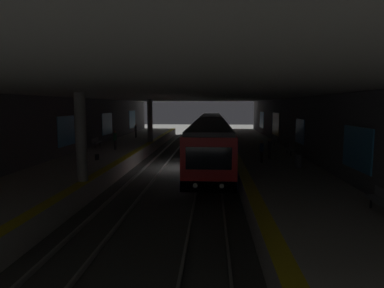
% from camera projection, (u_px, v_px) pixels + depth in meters
% --- Properties ---
extents(ground_plane, '(120.00, 120.00, 0.00)m').
position_uv_depth(ground_plane, '(182.00, 168.00, 26.36)').
color(ground_plane, '#42423F').
extents(track_left, '(60.00, 1.53, 0.16)m').
position_uv_depth(track_left, '(210.00, 167.00, 26.22)').
color(track_left, gray).
rests_on(track_left, ground).
extents(track_right, '(60.00, 1.53, 0.16)m').
position_uv_depth(track_right, '(155.00, 167.00, 26.49)').
color(track_right, gray).
rests_on(track_right, ground).
extents(platform_left, '(60.00, 5.30, 1.06)m').
position_uv_depth(platform_left, '(266.00, 162.00, 25.90)').
color(platform_left, '#B7B2A8').
rests_on(platform_left, ground).
extents(platform_right, '(60.00, 5.30, 1.06)m').
position_uv_depth(platform_right, '(102.00, 161.00, 26.70)').
color(platform_right, '#B7B2A8').
rests_on(platform_right, ground).
extents(wall_left, '(60.00, 0.56, 5.60)m').
position_uv_depth(wall_left, '(304.00, 133.00, 25.52)').
color(wall_left, '#56565B').
rests_on(wall_left, ground).
extents(wall_right, '(60.00, 0.56, 5.60)m').
position_uv_depth(wall_right, '(66.00, 132.00, 26.68)').
color(wall_right, '#56565B').
rests_on(wall_right, ground).
extents(ceiling_slab, '(60.00, 19.40, 0.40)m').
position_uv_depth(ceiling_slab, '(182.00, 94.00, 25.69)').
color(ceiling_slab, beige).
rests_on(ceiling_slab, wall_left).
extents(pillar_near, '(0.56, 0.56, 4.55)m').
position_uv_depth(pillar_near, '(81.00, 137.00, 16.95)').
color(pillar_near, gray).
rests_on(pillar_near, platform_right).
extents(pillar_far, '(0.56, 0.56, 4.55)m').
position_uv_depth(pillar_far, '(150.00, 121.00, 35.60)').
color(pillar_far, gray).
rests_on(pillar_far, platform_right).
extents(metro_train, '(39.69, 2.83, 3.49)m').
position_uv_depth(metro_train, '(211.00, 133.00, 35.70)').
color(metro_train, red).
rests_on(metro_train, track_left).
extents(bench_left_near, '(1.70, 0.47, 0.86)m').
position_uv_depth(bench_left_near, '(383.00, 200.00, 11.95)').
color(bench_left_near, '#262628').
rests_on(bench_left_near, platform_left).
extents(bench_left_mid, '(1.70, 0.47, 0.86)m').
position_uv_depth(bench_left_mid, '(290.00, 148.00, 26.24)').
color(bench_left_mid, '#262628').
rests_on(bench_left_mid, platform_left).
extents(bench_left_far, '(1.70, 0.47, 0.86)m').
position_uv_depth(bench_left_far, '(274.00, 139.00, 33.21)').
color(bench_left_far, '#262628').
rests_on(bench_left_far, platform_left).
extents(bench_right_mid, '(1.70, 0.47, 0.86)m').
position_uv_depth(bench_right_mid, '(97.00, 141.00, 31.20)').
color(bench_right_mid, '#262628').
rests_on(bench_right_mid, platform_right).
extents(person_waiting_near, '(0.60, 0.22, 1.59)m').
position_uv_depth(person_waiting_near, '(136.00, 130.00, 40.31)').
color(person_waiting_near, '#404040').
rests_on(person_waiting_near, platform_right).
extents(person_walking_mid, '(0.60, 0.22, 1.53)m').
position_uv_depth(person_walking_mid, '(262.00, 151.00, 22.69)').
color(person_walking_mid, '#242424').
rests_on(person_walking_mid, platform_left).
extents(person_standing_far, '(0.60, 0.23, 1.70)m').
position_uv_depth(person_standing_far, '(115.00, 139.00, 29.24)').
color(person_standing_far, '#333333').
rests_on(person_standing_far, platform_right).
extents(person_boarding, '(0.60, 0.22, 1.53)m').
position_uv_depth(person_boarding, '(270.00, 148.00, 24.07)').
color(person_boarding, '#434343').
rests_on(person_boarding, platform_left).
extents(backpack_on_floor, '(0.30, 0.20, 0.40)m').
position_uv_depth(backpack_on_floor, '(97.00, 157.00, 23.82)').
color(backpack_on_floor, black).
rests_on(backpack_on_floor, platform_right).
extents(trash_bin, '(0.44, 0.44, 0.85)m').
position_uv_depth(trash_bin, '(298.00, 161.00, 20.87)').
color(trash_bin, '#595B5E').
rests_on(trash_bin, platform_left).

